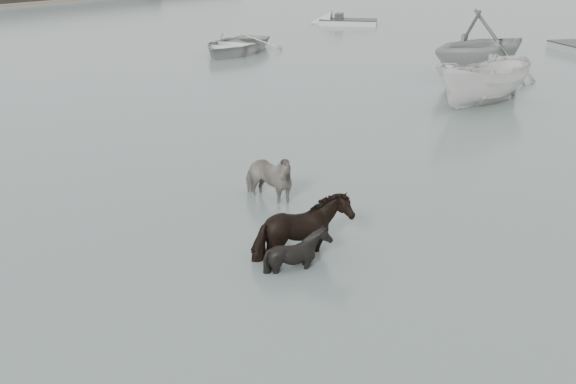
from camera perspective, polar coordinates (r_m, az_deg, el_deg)
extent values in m
plane|color=#54645F|center=(14.26, -2.31, -4.16)|extent=(140.00, 140.00, 0.00)
imported|color=black|center=(16.30, -1.67, 1.68)|extent=(1.74, 0.89, 1.43)
imported|color=black|center=(13.40, 1.25, -2.05)|extent=(1.37, 1.60, 1.60)
imported|color=black|center=(13.04, 0.80, -3.74)|extent=(1.27, 1.19, 1.16)
imported|color=#BCBBB7|center=(37.15, -4.23, 11.71)|extent=(5.16, 6.17, 1.10)
imported|color=#969896|center=(31.85, 15.05, 11.41)|extent=(6.04, 6.59, 2.94)
imported|color=silver|center=(26.38, 15.25, 8.52)|extent=(2.67, 5.00, 1.83)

